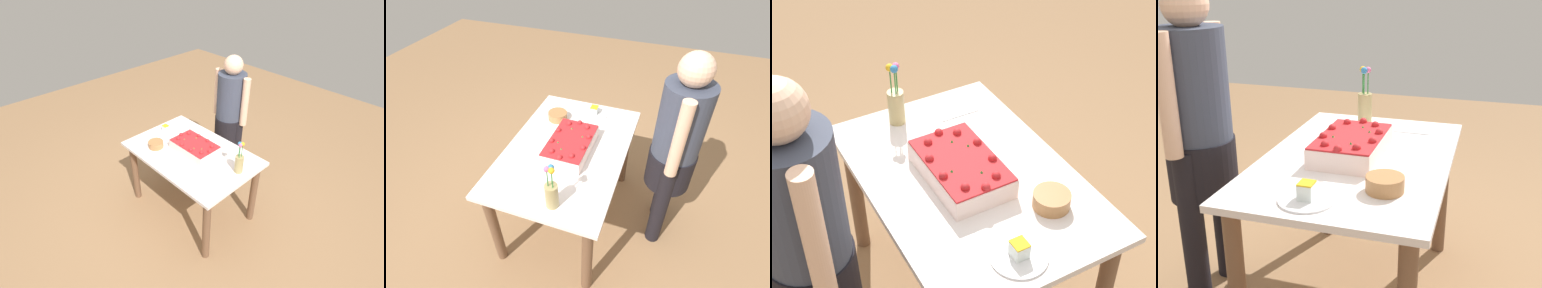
# 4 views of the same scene
# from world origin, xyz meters

# --- Properties ---
(dining_table) EXTENTS (1.22, 0.82, 0.74)m
(dining_table) POSITION_xyz_m (0.00, 0.00, 0.61)
(dining_table) COLOR white
(dining_table) RESTS_ON ground_plane
(sheet_cake) EXTENTS (0.44, 0.28, 0.12)m
(sheet_cake) POSITION_xyz_m (-0.01, -0.03, 0.79)
(sheet_cake) COLOR white
(sheet_cake) RESTS_ON dining_table
(serving_plate_with_slice) EXTENTS (0.21, 0.21, 0.07)m
(serving_plate_with_slice) POSITION_xyz_m (0.46, -0.06, 0.76)
(serving_plate_with_slice) COLOR white
(serving_plate_with_slice) RESTS_ON dining_table
(cake_knife) EXTENTS (0.02, 0.19, 0.00)m
(cake_knife) POSITION_xyz_m (-0.40, 0.18, 0.74)
(cake_knife) COLOR silver
(cake_knife) RESTS_ON dining_table
(flower_vase) EXTENTS (0.08, 0.08, 0.31)m
(flower_vase) POSITION_xyz_m (-0.49, -0.10, 0.85)
(flower_vase) COLOR tan
(flower_vase) RESTS_ON dining_table
(fruit_bowl) EXTENTS (0.15, 0.15, 0.06)m
(fruit_bowl) POSITION_xyz_m (0.31, 0.20, 0.77)
(fruit_bowl) COLOR #AE7644
(fruit_bowl) RESTS_ON dining_table
(person_standing) EXTENTS (0.45, 0.31, 1.49)m
(person_standing) POSITION_xyz_m (0.14, -0.71, 0.85)
(person_standing) COLOR black
(person_standing) RESTS_ON ground_plane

